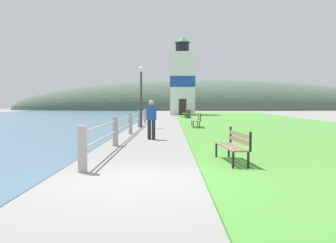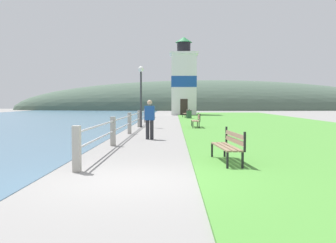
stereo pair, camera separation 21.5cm
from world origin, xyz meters
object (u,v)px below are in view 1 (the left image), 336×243
Objects in this scene: person_strolling at (151,118)px; trash_bin at (188,115)px; park_bench_far at (186,113)px; park_bench_midway at (197,120)px; lighthouse at (182,81)px; lamp_post at (141,85)px; park_bench_near at (234,144)px.

trash_bin is at bearing -1.93° from person_strolling.
park_bench_midway is at bearing 84.12° from park_bench_far.
trash_bin is (0.24, -10.97, -3.87)m from lighthouse.
lighthouse is 22.98m from lamp_post.
person_strolling is 19.85m from trash_bin.
park_bench_far is 14.01m from lamp_post.
person_strolling is at bearing -94.28° from lighthouse.
park_bench_near is 37.38m from lighthouse.
park_bench_far is at bearing 96.17° from trash_bin.
park_bench_far is 2.12× the size of trash_bin.
trash_bin is (0.03, 12.72, -0.12)m from park_bench_midway.
lamp_post reaches higher than park_bench_midway.
trash_bin is at bearing -89.82° from park_bench_midway.
trash_bin is (2.53, 19.68, -0.52)m from person_strolling.
lamp_post is at bearing -81.45° from park_bench_near.
park_bench_near and park_bench_far have the same top height.
person_strolling is at bearing 77.26° from park_bench_far.
lighthouse is at bearing -89.16° from park_bench_midway.
park_bench_midway is 0.47× the size of lamp_post.
park_bench_far is at bearing 75.67° from lamp_post.
park_bench_far is at bearing -89.07° from park_bench_midway.
person_strolling is at bearing 70.61° from park_bench_midway.
lamp_post is at bearing 13.10° from person_strolling.
person_strolling is at bearing -97.33° from trash_bin.
park_bench_midway is 12.72m from trash_bin.
lighthouse is 30.91m from person_strolling.
lighthouse is at bearing 91.26° from trash_bin.
trash_bin is 0.21× the size of lamp_post.
lamp_post reaches higher than trash_bin.
park_bench_midway is (-0.04, 13.51, -0.00)m from park_bench_near.
park_bench_midway and park_bench_far have the same top height.
lighthouse is 11.63m from trash_bin.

